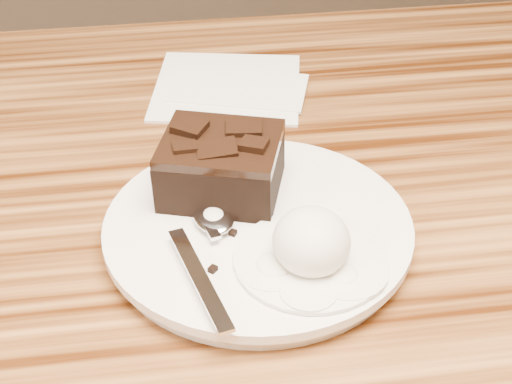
{
  "coord_description": "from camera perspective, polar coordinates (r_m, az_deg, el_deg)",
  "views": [
    {
      "loc": [
        0.04,
        -0.47,
        1.13
      ],
      "look_at": [
        0.11,
        -0.01,
        0.79
      ],
      "focal_mm": 54.59,
      "sensor_mm": 36.0,
      "label": 1
    }
  ],
  "objects": [
    {
      "name": "napkin",
      "position": [
        0.79,
        -2.13,
        7.79
      ],
      "size": [
        0.17,
        0.17,
        0.01
      ],
      "primitive_type": "cube",
      "rotation": [
        0.0,
        0.0,
        -0.2
      ],
      "color": "white",
      "rests_on": "dining_table"
    },
    {
      "name": "crumb_d",
      "position": [
        0.57,
        -1.71,
        -3.01
      ],
      "size": [
        0.01,
        0.01,
        0.0
      ],
      "primitive_type": "cube",
      "rotation": [
        0.0,
        0.0,
        1.0
      ],
      "color": "black",
      "rests_on": "plate"
    },
    {
      "name": "brownie",
      "position": [
        0.6,
        -2.56,
        1.7
      ],
      "size": [
        0.11,
        0.1,
        0.04
      ],
      "primitive_type": "cube",
      "rotation": [
        0.0,
        0.0,
        -0.31
      ],
      "color": "black",
      "rests_on": "plate"
    },
    {
      "name": "crumb_a",
      "position": [
        0.54,
        -3.19,
        -5.67
      ],
      "size": [
        0.01,
        0.01,
        0.0
      ],
      "primitive_type": "cube",
      "rotation": [
        0.0,
        0.0,
        0.84
      ],
      "color": "black",
      "rests_on": "plate"
    },
    {
      "name": "plate",
      "position": [
        0.59,
        0.14,
        -2.97
      ],
      "size": [
        0.23,
        0.23,
        0.02
      ],
      "primitive_type": "cylinder",
      "color": "white",
      "rests_on": "dining_table"
    },
    {
      "name": "crumb_c",
      "position": [
        0.59,
        0.98,
        -1.19
      ],
      "size": [
        0.01,
        0.0,
        0.0
      ],
      "primitive_type": "cube",
      "rotation": [
        0.0,
        0.0,
        0.11
      ],
      "color": "black",
      "rests_on": "plate"
    },
    {
      "name": "melt_puddle",
      "position": [
        0.55,
        4.0,
        -5.02
      ],
      "size": [
        0.11,
        0.11,
        0.0
      ],
      "primitive_type": "cylinder",
      "color": "white",
      "rests_on": "plate"
    },
    {
      "name": "spoon",
      "position": [
        0.58,
        -3.13,
        -2.06
      ],
      "size": [
        0.07,
        0.16,
        0.01
      ],
      "primitive_type": null,
      "rotation": [
        0.0,
        0.0,
        0.24
      ],
      "color": "silver",
      "rests_on": "plate"
    },
    {
      "name": "ice_cream_scoop",
      "position": [
        0.54,
        4.08,
        -3.64
      ],
      "size": [
        0.05,
        0.06,
        0.05
      ],
      "primitive_type": "ellipsoid",
      "color": "white",
      "rests_on": "plate"
    },
    {
      "name": "crumb_b",
      "position": [
        0.58,
        1.77,
        -2.6
      ],
      "size": [
        0.01,
        0.01,
        0.0
      ],
      "primitive_type": "cube",
      "rotation": [
        0.0,
        0.0,
        0.65
      ],
      "color": "black",
      "rests_on": "plate"
    }
  ]
}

